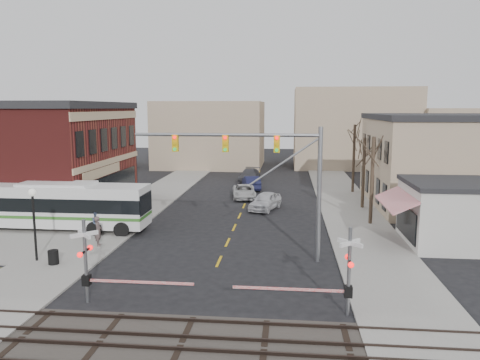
% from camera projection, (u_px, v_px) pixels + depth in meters
% --- Properties ---
extents(ground, '(160.00, 160.00, 0.00)m').
position_uv_depth(ground, '(214.00, 273.00, 25.89)').
color(ground, black).
rests_on(ground, ground).
extents(sidewalk_west, '(5.00, 60.00, 0.12)m').
position_uv_depth(sidewalk_west, '(151.00, 199.00, 46.50)').
color(sidewalk_west, gray).
rests_on(sidewalk_west, ground).
extents(sidewalk_east, '(5.00, 60.00, 0.12)m').
position_uv_depth(sidewalk_east, '(345.00, 203.00, 44.59)').
color(sidewalk_east, gray).
rests_on(sidewalk_east, ground).
extents(ballast_strip, '(160.00, 5.00, 0.06)m').
position_uv_depth(ballast_strip, '(181.00, 345.00, 18.03)').
color(ballast_strip, '#332D28').
rests_on(ballast_strip, ground).
extents(rail_tracks, '(160.00, 3.91, 0.14)m').
position_uv_depth(rail_tracks, '(181.00, 342.00, 18.01)').
color(rail_tracks, '#2D231E').
rests_on(rail_tracks, ground).
extents(awning_shop, '(9.74, 6.20, 4.30)m').
position_uv_depth(awning_shop, '(469.00, 213.00, 30.84)').
color(awning_shop, beige).
rests_on(awning_shop, ground).
extents(tree_east_a, '(0.28, 0.28, 6.75)m').
position_uv_depth(tree_east_a, '(372.00, 181.00, 36.10)').
color(tree_east_a, '#382B21').
rests_on(tree_east_a, sidewalk_east).
extents(tree_east_b, '(0.28, 0.28, 6.30)m').
position_uv_depth(tree_east_b, '(364.00, 173.00, 42.00)').
color(tree_east_b, '#382B21').
rests_on(tree_east_b, sidewalk_east).
extents(tree_east_c, '(0.28, 0.28, 7.20)m').
position_uv_depth(tree_east_c, '(354.00, 158.00, 49.78)').
color(tree_east_c, '#382B21').
rests_on(tree_east_c, sidewalk_east).
extents(transit_bus, '(13.35, 2.96, 3.44)m').
position_uv_depth(transit_bus, '(58.00, 205.00, 34.68)').
color(transit_bus, silver).
rests_on(transit_bus, ground).
extents(traffic_signal_mast, '(11.05, 0.30, 8.00)m').
position_uv_depth(traffic_signal_mast, '(268.00, 164.00, 27.30)').
color(traffic_signal_mast, gray).
rests_on(traffic_signal_mast, ground).
extents(rr_crossing_west, '(5.60, 1.36, 4.00)m').
position_uv_depth(rr_crossing_west, '(94.00, 262.00, 21.67)').
color(rr_crossing_west, gray).
rests_on(rr_crossing_west, ground).
extents(rr_crossing_east, '(5.60, 1.36, 4.00)m').
position_uv_depth(rr_crossing_east, '(339.00, 272.00, 20.40)').
color(rr_crossing_east, gray).
rests_on(rr_crossing_east, ground).
extents(street_lamp, '(0.44, 0.44, 4.31)m').
position_uv_depth(street_lamp, '(33.00, 210.00, 27.22)').
color(street_lamp, black).
rests_on(street_lamp, sidewalk_west).
extents(trash_bin, '(0.60, 0.60, 0.81)m').
position_uv_depth(trash_bin, '(53.00, 257.00, 26.99)').
color(trash_bin, black).
rests_on(trash_bin, sidewalk_west).
extents(car_a, '(3.19, 4.97, 1.58)m').
position_uv_depth(car_a, '(265.00, 201.00, 41.93)').
color(car_a, silver).
rests_on(car_a, ground).
extents(car_b, '(2.52, 4.86, 1.53)m').
position_uv_depth(car_b, '(251.00, 183.00, 52.37)').
color(car_b, '#151836').
rests_on(car_b, ground).
extents(car_c, '(2.86, 5.10, 1.35)m').
position_uv_depth(car_c, '(244.00, 192.00, 47.30)').
color(car_c, '#B5B5B5').
rests_on(car_c, ground).
extents(car_d, '(2.63, 5.51, 1.55)m').
position_uv_depth(car_d, '(249.00, 175.00, 58.02)').
color(car_d, '#3B3B3F').
rests_on(car_d, ground).
extents(pedestrian_near, '(0.66, 0.82, 1.96)m').
position_uv_depth(pedestrian_near, '(98.00, 231.00, 30.53)').
color(pedestrian_near, '#564745').
rests_on(pedestrian_near, sidewalk_west).
extents(pedestrian_far, '(1.03, 1.05, 1.71)m').
position_uv_depth(pedestrian_far, '(97.00, 223.00, 33.15)').
color(pedestrian_far, '#323E58').
rests_on(pedestrian_far, sidewalk_west).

